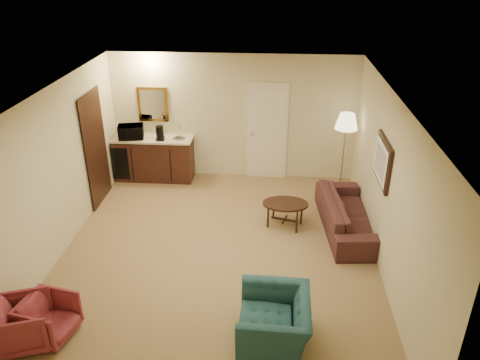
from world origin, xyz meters
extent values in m
plane|color=#845F43|center=(0.00, 0.00, 0.00)|extent=(6.00, 6.00, 0.00)
cube|color=beige|center=(0.00, 3.00, 1.30)|extent=(5.00, 0.02, 2.60)
cube|color=beige|center=(-2.50, 0.00, 1.30)|extent=(0.02, 6.00, 2.60)
cube|color=beige|center=(2.50, 0.00, 1.30)|extent=(0.02, 6.00, 2.60)
cube|color=white|center=(0.00, 0.00, 2.60)|extent=(5.00, 6.00, 0.02)
cube|color=beige|center=(0.70, 2.97, 1.02)|extent=(0.82, 0.06, 2.05)
cube|color=black|center=(-2.47, 1.70, 1.05)|extent=(0.06, 0.98, 2.10)
cube|color=gold|center=(-1.65, 2.97, 1.55)|extent=(0.62, 0.04, 0.72)
cube|color=black|center=(2.46, 0.40, 1.55)|extent=(0.06, 0.90, 0.70)
cube|color=#3D1913|center=(-1.65, 2.72, 0.46)|extent=(1.64, 0.58, 0.92)
imported|color=black|center=(2.15, 0.95, 0.40)|extent=(0.77, 2.09, 0.80)
imported|color=#1C4646|center=(0.90, -1.76, 0.43)|extent=(0.66, 1.00, 0.86)
imported|color=maroon|center=(-2.15, -2.00, 0.33)|extent=(0.79, 0.81, 0.67)
imported|color=maroon|center=(-1.90, -1.86, 0.30)|extent=(0.66, 0.69, 0.61)
cube|color=black|center=(1.07, 0.99, 0.23)|extent=(0.92, 0.75, 0.46)
cube|color=#B2843B|center=(2.20, 2.40, 0.82)|extent=(0.52, 0.52, 1.64)
cylinder|color=black|center=(-1.00, 2.65, 0.14)|extent=(0.27, 0.27, 0.29)
imported|color=black|center=(-2.07, 2.66, 1.09)|extent=(0.55, 0.38, 0.34)
cylinder|color=black|center=(-1.46, 2.60, 1.07)|extent=(0.18, 0.18, 0.29)
camera|label=1|loc=(0.81, -6.12, 4.40)|focal=35.00mm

